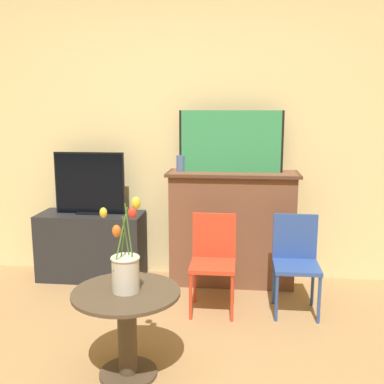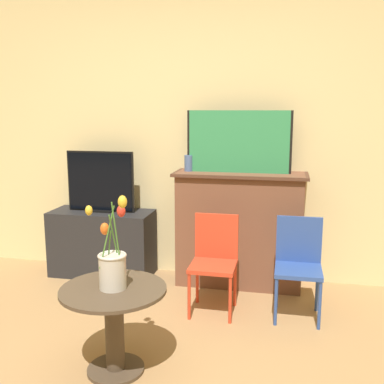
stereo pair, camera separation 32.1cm
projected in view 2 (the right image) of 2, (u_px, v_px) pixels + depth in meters
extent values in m
cube|color=beige|center=(193.00, 127.00, 4.01)|extent=(8.00, 0.06, 2.70)
cube|color=brown|center=(239.00, 229.00, 3.87)|extent=(1.06, 0.36, 0.98)
cube|color=#503123|center=(240.00, 174.00, 3.77)|extent=(1.12, 0.40, 0.02)
cube|color=black|center=(239.00, 142.00, 3.75)|extent=(0.88, 0.02, 0.52)
cube|color=#338E56|center=(239.00, 142.00, 3.74)|extent=(0.84, 0.02, 0.52)
cylinder|color=#4C6699|center=(189.00, 163.00, 3.86)|extent=(0.07, 0.07, 0.14)
cube|color=#232326|center=(103.00, 243.00, 4.13)|extent=(0.93, 0.39, 0.60)
cube|color=black|center=(101.00, 211.00, 4.07)|extent=(0.24, 0.12, 0.01)
cube|color=black|center=(101.00, 181.00, 4.04)|extent=(0.62, 0.02, 0.55)
cube|color=black|center=(100.00, 182.00, 4.03)|extent=(0.59, 0.02, 0.52)
cylinder|color=red|center=(189.00, 297.00, 3.25)|extent=(0.02, 0.02, 0.35)
cylinder|color=red|center=(230.00, 300.00, 3.19)|extent=(0.02, 0.02, 0.35)
cylinder|color=red|center=(197.00, 281.00, 3.54)|extent=(0.02, 0.02, 0.35)
cylinder|color=red|center=(235.00, 284.00, 3.47)|extent=(0.02, 0.02, 0.35)
cube|color=red|center=(213.00, 266.00, 3.33)|extent=(0.33, 0.33, 0.03)
cube|color=red|center=(217.00, 236.00, 3.44)|extent=(0.33, 0.02, 0.35)
cylinder|color=#2D4C99|center=(276.00, 302.00, 3.16)|extent=(0.02, 0.02, 0.35)
cylinder|color=#2D4C99|center=(320.00, 306.00, 3.10)|extent=(0.02, 0.02, 0.35)
cylinder|color=#2D4C99|center=(277.00, 286.00, 3.45)|extent=(0.02, 0.02, 0.35)
cylinder|color=#2D4C99|center=(317.00, 289.00, 3.39)|extent=(0.02, 0.02, 0.35)
cube|color=#2D4C99|center=(298.00, 270.00, 3.24)|extent=(0.33, 0.33, 0.03)
cube|color=#2D4C99|center=(299.00, 239.00, 3.35)|extent=(0.33, 0.02, 0.35)
cylinder|color=#4C3D2D|center=(116.00, 369.00, 2.64)|extent=(0.33, 0.33, 0.02)
cylinder|color=#4C3D2D|center=(115.00, 332.00, 2.59)|extent=(0.11, 0.11, 0.49)
cylinder|color=#4C3D2D|center=(113.00, 290.00, 2.55)|extent=(0.61, 0.61, 0.02)
cylinder|color=beige|center=(113.00, 272.00, 2.53)|extent=(0.15, 0.15, 0.19)
torus|color=beige|center=(112.00, 255.00, 2.51)|extent=(0.16, 0.16, 0.02)
cylinder|color=#477A2D|center=(107.00, 237.00, 2.47)|extent=(0.07, 0.08, 0.35)
ellipsoid|color=gold|center=(89.00, 210.00, 2.39)|extent=(0.04, 0.04, 0.05)
cylinder|color=#477A2D|center=(114.00, 239.00, 2.52)|extent=(0.02, 0.10, 0.30)
ellipsoid|color=red|center=(121.00, 211.00, 2.57)|extent=(0.05, 0.05, 0.07)
cylinder|color=#477A2D|center=(116.00, 235.00, 2.49)|extent=(0.04, 0.02, 0.37)
ellipsoid|color=gold|center=(122.00, 202.00, 2.46)|extent=(0.05, 0.05, 0.07)
cylinder|color=#477A2D|center=(109.00, 248.00, 2.52)|extent=(0.04, 0.03, 0.21)
ellipsoid|color=orange|center=(105.00, 229.00, 2.53)|extent=(0.05, 0.05, 0.07)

